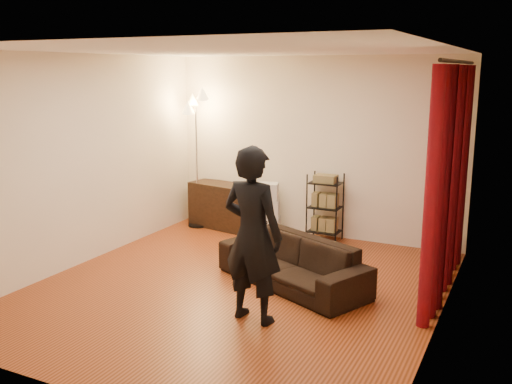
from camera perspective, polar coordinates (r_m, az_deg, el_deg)
The scene contains 14 objects.
floor at distance 6.75m, azimuth -1.91°, elevation -9.58°, with size 5.00×5.00×0.00m, color #954322.
ceiling at distance 6.27m, azimuth -2.09°, elevation 13.99°, with size 5.00×5.00×0.00m, color white.
wall_back at distance 8.63m, azimuth 5.87°, elevation 4.45°, with size 5.00×5.00×0.00m, color #EEE0C5.
wall_front at distance 4.39m, azimuth -17.60°, elevation -3.61°, with size 5.00×5.00×0.00m, color #EEE0C5.
wall_left at distance 7.68m, azimuth -16.99°, elevation 3.03°, with size 5.00×5.00×0.00m, color #EEE0C5.
wall_right at distance 5.69m, azimuth 18.42°, elevation -0.12°, with size 5.00×5.00×0.00m, color #EEE0C5.
curtain_rod at distance 6.70m, azimuth 19.66°, elevation 12.17°, with size 0.04×0.04×2.65m, color black.
curtain at distance 6.81m, azimuth 18.72°, elevation 1.17°, with size 0.22×2.65×2.55m, color #6F060B, non-canonical shape.
sofa at distance 6.75m, azimuth 3.65°, elevation -7.04°, with size 1.92×0.75×0.56m, color black.
person at distance 5.65m, azimuth -0.35°, elevation -4.32°, with size 0.65×0.43×1.79m, color black.
media_cabinet at distance 9.12m, azimuth -3.01°, elevation -1.42°, with size 1.23×0.46×0.72m, color black.
storage_boxes at distance 8.79m, azimuth 1.28°, elevation -1.65°, with size 0.32×0.26×0.80m, color beige, non-canonical shape.
wire_shelf at distance 8.49m, azimuth 6.91°, elevation -1.52°, with size 0.46×0.32×1.01m, color black, non-canonical shape.
floor_lamp at distance 9.13m, azimuth -5.94°, elevation 3.10°, with size 0.39×0.39×2.14m, color silver, non-canonical shape.
Camera 1 is at (2.96, -5.53, 2.50)m, focal length 40.00 mm.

